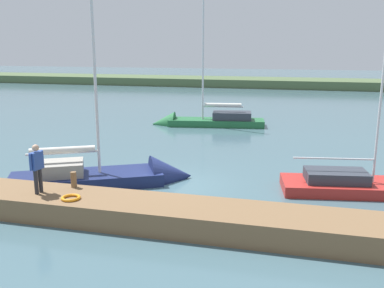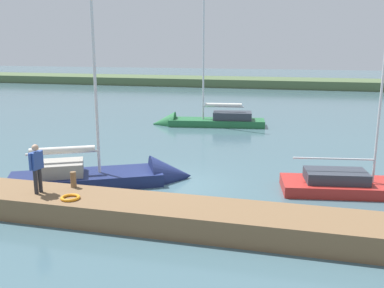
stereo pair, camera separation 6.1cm
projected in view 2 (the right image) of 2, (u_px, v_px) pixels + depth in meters
name	position (u px, v px, depth m)	size (l,w,h in m)	color
ground_plane	(176.00, 185.00, 18.53)	(200.00, 200.00, 0.00)	#42606B
far_shoreline	(268.00, 87.00, 63.99)	(180.00, 8.00, 2.40)	#4C603D
dock_pier	(140.00, 212.00, 14.41)	(19.25, 2.13, 0.80)	brown
mooring_post_near	(73.00, 179.00, 15.66)	(0.21, 0.21, 0.59)	brown
life_ring_buoy	(70.00, 198.00, 14.48)	(0.66, 0.66, 0.10)	orange
sailboat_behind_pier	(117.00, 178.00, 18.69)	(7.88, 5.47, 9.62)	navy
sailboat_outer_mooring	(203.00, 123.00, 32.39)	(8.68, 3.17, 10.45)	#236638
person_on_dock	(37.00, 165.00, 14.88)	(0.29, 0.66, 1.76)	#28282D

